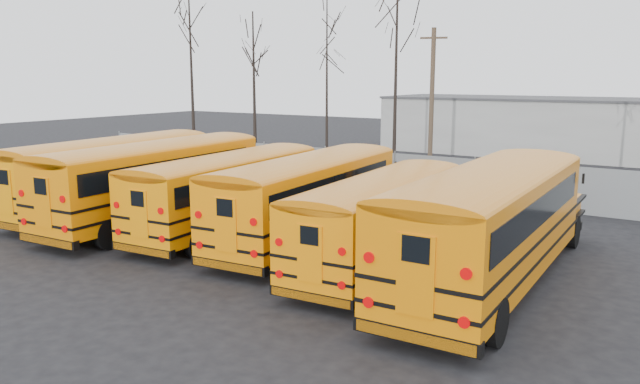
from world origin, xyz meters
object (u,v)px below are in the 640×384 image
Objects in this scene: bus_a at (115,168)px; bus_d at (311,191)px; bus_e at (384,212)px; bus_b at (159,175)px; utility_pole_left at (432,102)px; bus_f at (493,216)px; bus_c at (231,185)px.

bus_d is at bearing -2.05° from bus_a.
bus_a is at bearing 173.33° from bus_e.
bus_b is at bearing 174.81° from bus_e.
bus_d is at bearing -99.52° from utility_pole_left.
utility_pole_left is at bearing 70.87° from bus_b.
bus_a is at bearing 178.31° from bus_d.
bus_a is at bearing 176.07° from bus_f.
bus_b is 6.59m from bus_d.
bus_b is 13.25m from bus_f.
bus_f is 1.47× the size of utility_pole_left.
bus_d is 6.82m from bus_f.
bus_a reaches higher than bus_e.
bus_b is 0.97× the size of bus_f.
utility_pole_left is at bearing 58.95° from bus_a.
bus_f is (6.71, -1.20, 0.18)m from bus_d.
bus_d is at bearing 168.59° from bus_f.
bus_c is (3.21, 0.52, -0.19)m from bus_b.
bus_a is 1.41× the size of utility_pole_left.
bus_c is 0.88× the size of bus_f.
utility_pole_left is at bearing 104.52° from bus_e.
bus_e is at bearing -22.56° from bus_d.
bus_f is (3.34, -0.09, 0.32)m from bus_e.
utility_pole_left is (7.67, 15.46, 2.36)m from bus_a.
bus_e is 3.35m from bus_f.
utility_pole_left is at bearing 93.06° from bus_d.
bus_d is 1.09× the size of bus_e.
bus_c is at bearing 173.78° from bus_f.
bus_e is (3.37, -1.11, -0.14)m from bus_d.
bus_f reaches higher than bus_a.
bus_f reaches higher than bus_d.
bus_a is 0.96× the size of bus_f.
bus_f is (16.32, -0.76, 0.09)m from bus_a.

